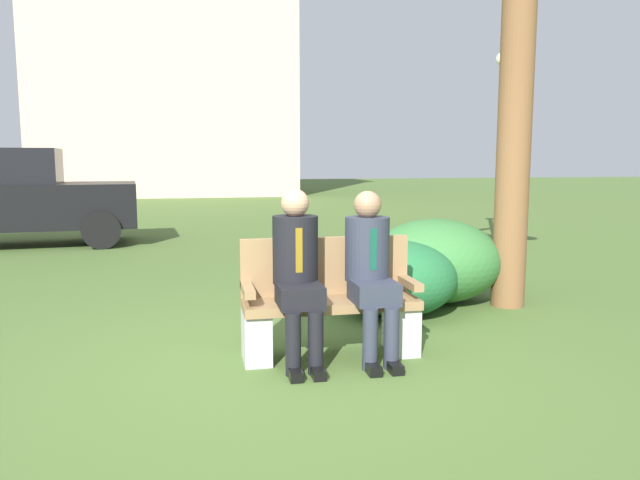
{
  "coord_description": "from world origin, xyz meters",
  "views": [
    {
      "loc": [
        -0.65,
        -4.26,
        1.51
      ],
      "look_at": [
        0.34,
        0.58,
        0.85
      ],
      "focal_mm": 34.37,
      "sensor_mm": 36.0,
      "label": 1
    }
  ],
  "objects_px": {
    "shrub_far_lawn": "(330,268)",
    "street_lamp": "(500,127)",
    "shrub_mid_lawn": "(397,278)",
    "seated_man_left": "(297,267)",
    "building_backdrop": "(167,53)",
    "shrub_near_bench": "(435,261)",
    "park_bench": "(329,304)",
    "parked_car_near": "(15,198)",
    "seated_man_right": "(370,265)"
  },
  "relations": [
    {
      "from": "shrub_far_lawn",
      "to": "street_lamp",
      "type": "distance_m",
      "value": 5.36
    },
    {
      "from": "shrub_mid_lawn",
      "to": "seated_man_left",
      "type": "bearing_deg",
      "value": -135.3
    },
    {
      "from": "seated_man_left",
      "to": "building_backdrop",
      "type": "height_order",
      "value": "building_backdrop"
    },
    {
      "from": "seated_man_left",
      "to": "shrub_near_bench",
      "type": "distance_m",
      "value": 2.39
    },
    {
      "from": "park_bench",
      "to": "parked_car_near",
      "type": "height_order",
      "value": "parked_car_near"
    },
    {
      "from": "seated_man_right",
      "to": "street_lamp",
      "type": "relative_size",
      "value": 0.38
    },
    {
      "from": "shrub_far_lawn",
      "to": "street_lamp",
      "type": "relative_size",
      "value": 0.26
    },
    {
      "from": "shrub_mid_lawn",
      "to": "seated_man_right",
      "type": "bearing_deg",
      "value": -117.66
    },
    {
      "from": "shrub_near_bench",
      "to": "parked_car_near",
      "type": "xyz_separation_m",
      "value": [
        -5.49,
        5.33,
        0.4
      ]
    },
    {
      "from": "shrub_mid_lawn",
      "to": "street_lamp",
      "type": "relative_size",
      "value": 0.35
    },
    {
      "from": "parked_car_near",
      "to": "seated_man_right",
      "type": "bearing_deg",
      "value": -58.23
    },
    {
      "from": "seated_man_left",
      "to": "shrub_near_bench",
      "type": "height_order",
      "value": "seated_man_left"
    },
    {
      "from": "shrub_far_lawn",
      "to": "street_lamp",
      "type": "xyz_separation_m",
      "value": [
        3.8,
        3.34,
        1.79
      ]
    },
    {
      "from": "shrub_near_bench",
      "to": "shrub_mid_lawn",
      "type": "bearing_deg",
      "value": -140.89
    },
    {
      "from": "street_lamp",
      "to": "seated_man_right",
      "type": "bearing_deg",
      "value": -125.28
    },
    {
      "from": "seated_man_right",
      "to": "parked_car_near",
      "type": "distance_m",
      "value": 8.17
    },
    {
      "from": "shrub_near_bench",
      "to": "parked_car_near",
      "type": "relative_size",
      "value": 0.35
    },
    {
      "from": "shrub_far_lawn",
      "to": "building_backdrop",
      "type": "bearing_deg",
      "value": 96.86
    },
    {
      "from": "shrub_near_bench",
      "to": "building_backdrop",
      "type": "relative_size",
      "value": 0.12
    },
    {
      "from": "park_bench",
      "to": "shrub_far_lawn",
      "type": "xyz_separation_m",
      "value": [
        0.49,
        2.19,
        -0.12
      ]
    },
    {
      "from": "shrub_mid_lawn",
      "to": "parked_car_near",
      "type": "xyz_separation_m",
      "value": [
        -4.9,
        5.8,
        0.47
      ]
    },
    {
      "from": "park_bench",
      "to": "parked_car_near",
      "type": "xyz_separation_m",
      "value": [
        -4.01,
        6.83,
        0.44
      ]
    },
    {
      "from": "park_bench",
      "to": "shrub_near_bench",
      "type": "bearing_deg",
      "value": 45.51
    },
    {
      "from": "street_lamp",
      "to": "shrub_near_bench",
      "type": "bearing_deg",
      "value": -124.95
    },
    {
      "from": "shrub_near_bench",
      "to": "street_lamp",
      "type": "bearing_deg",
      "value": 55.05
    },
    {
      "from": "park_bench",
      "to": "building_backdrop",
      "type": "relative_size",
      "value": 0.11
    },
    {
      "from": "seated_man_left",
      "to": "parked_car_near",
      "type": "relative_size",
      "value": 0.32
    },
    {
      "from": "shrub_mid_lawn",
      "to": "parked_car_near",
      "type": "height_order",
      "value": "parked_car_near"
    },
    {
      "from": "seated_man_right",
      "to": "street_lamp",
      "type": "distance_m",
      "value": 7.05
    },
    {
      "from": "seated_man_left",
      "to": "building_backdrop",
      "type": "xyz_separation_m",
      "value": [
        -1.7,
        22.78,
        5.17
      ]
    },
    {
      "from": "shrub_mid_lawn",
      "to": "building_backdrop",
      "type": "xyz_separation_m",
      "value": [
        -2.86,
        21.63,
        5.52
      ]
    },
    {
      "from": "shrub_near_bench",
      "to": "shrub_far_lawn",
      "type": "distance_m",
      "value": 1.21
    },
    {
      "from": "seated_man_right",
      "to": "shrub_far_lawn",
      "type": "bearing_deg",
      "value": 84.97
    },
    {
      "from": "seated_man_left",
      "to": "seated_man_right",
      "type": "height_order",
      "value": "seated_man_left"
    },
    {
      "from": "street_lamp",
      "to": "building_backdrop",
      "type": "bearing_deg",
      "value": 110.07
    },
    {
      "from": "park_bench",
      "to": "shrub_near_bench",
      "type": "distance_m",
      "value": 2.1
    },
    {
      "from": "seated_man_right",
      "to": "shrub_mid_lawn",
      "type": "relative_size",
      "value": 1.09
    },
    {
      "from": "street_lamp",
      "to": "building_backdrop",
      "type": "relative_size",
      "value": 0.28
    },
    {
      "from": "seated_man_right",
      "to": "shrub_far_lawn",
      "type": "distance_m",
      "value": 2.36
    },
    {
      "from": "shrub_near_bench",
      "to": "park_bench",
      "type": "bearing_deg",
      "value": -134.49
    },
    {
      "from": "seated_man_right",
      "to": "shrub_far_lawn",
      "type": "height_order",
      "value": "seated_man_right"
    },
    {
      "from": "shrub_mid_lawn",
      "to": "street_lamp",
      "type": "xyz_separation_m",
      "value": [
        3.4,
        4.5,
        1.7
      ]
    },
    {
      "from": "seated_man_left",
      "to": "shrub_mid_lawn",
      "type": "distance_m",
      "value": 1.67
    },
    {
      "from": "park_bench",
      "to": "street_lamp",
      "type": "xyz_separation_m",
      "value": [
        4.29,
        5.53,
        1.67
      ]
    },
    {
      "from": "shrub_mid_lawn",
      "to": "building_backdrop",
      "type": "relative_size",
      "value": 0.1
    },
    {
      "from": "park_bench",
      "to": "shrub_far_lawn",
      "type": "bearing_deg",
      "value": 77.29
    },
    {
      "from": "park_bench",
      "to": "shrub_mid_lawn",
      "type": "xyz_separation_m",
      "value": [
        0.89,
        1.03,
        -0.03
      ]
    },
    {
      "from": "seated_man_left",
      "to": "shrub_far_lawn",
      "type": "relative_size",
      "value": 1.47
    },
    {
      "from": "shrub_far_lawn",
      "to": "building_backdrop",
      "type": "relative_size",
      "value": 0.07
    },
    {
      "from": "seated_man_right",
      "to": "street_lamp",
      "type": "xyz_separation_m",
      "value": [
        4.0,
        5.65,
        1.35
      ]
    }
  ]
}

